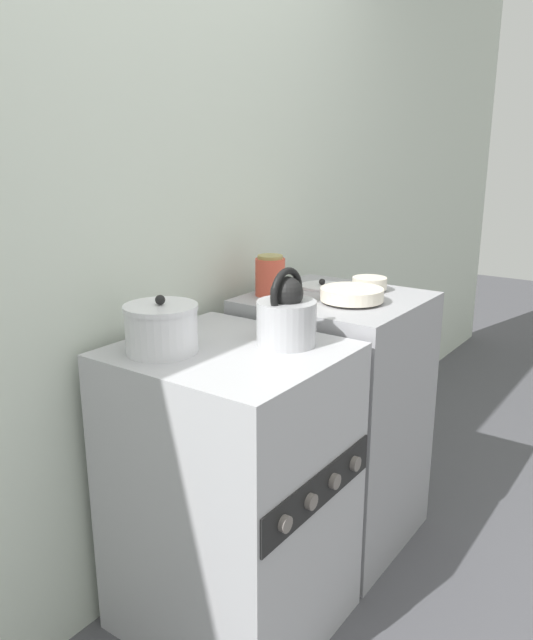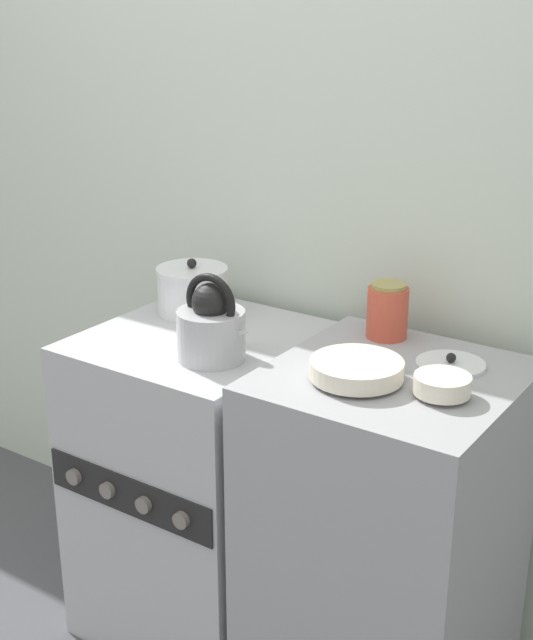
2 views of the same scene
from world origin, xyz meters
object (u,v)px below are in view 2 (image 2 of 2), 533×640
(kettle, at_px, (212,327))
(loose_pot_lid, at_px, (451,364))
(cooking_pot, at_px, (193,290))
(stove, at_px, (203,482))
(storage_jar, at_px, (387,311))
(small_ceramic_bowl, at_px, (442,385))
(enamel_bowl, at_px, (357,370))

(kettle, bearing_deg, loose_pot_lid, 20.66)
(cooking_pot, bearing_deg, stove, -46.58)
(storage_jar, bearing_deg, cooking_pot, -175.06)
(small_ceramic_bowl, bearing_deg, loose_pot_lid, 106.96)
(stove, distance_m, kettle, 0.57)
(small_ceramic_bowl, bearing_deg, storage_jar, 135.94)
(stove, bearing_deg, kettle, -40.08)
(loose_pot_lid, bearing_deg, stove, -171.74)
(cooking_pot, height_order, storage_jar, storage_jar)
(stove, xyz_separation_m, enamel_bowl, (0.54, -0.10, 0.52))
(kettle, height_order, storage_jar, kettle)
(stove, bearing_deg, cooking_pot, 133.42)
(stove, distance_m, cooking_pot, 0.56)
(stove, bearing_deg, enamel_bowl, -10.71)
(enamel_bowl, bearing_deg, small_ceramic_bowl, 8.93)
(cooking_pot, xyz_separation_m, loose_pot_lid, (0.82, -0.04, -0.02))
(enamel_bowl, xyz_separation_m, small_ceramic_bowl, (0.20, 0.03, 0.00))
(kettle, relative_size, small_ceramic_bowl, 1.79)
(enamel_bowl, bearing_deg, stove, 169.29)
(stove, xyz_separation_m, storage_jar, (0.47, 0.19, 0.57))
(kettle, relative_size, storage_jar, 1.57)
(kettle, xyz_separation_m, enamel_bowl, (0.41, 0.01, -0.02))
(stove, height_order, kettle, kettle)
(stove, height_order, loose_pot_lid, loose_pot_lid)
(stove, height_order, storage_jar, storage_jar)
(kettle, distance_m, small_ceramic_bowl, 0.61)
(storage_jar, bearing_deg, loose_pot_lid, -22.22)
(enamel_bowl, xyz_separation_m, storage_jar, (-0.07, 0.29, 0.04))
(cooking_pot, xyz_separation_m, enamel_bowl, (0.67, -0.24, -0.00))
(kettle, relative_size, enamel_bowl, 1.05)
(stove, xyz_separation_m, cooking_pot, (-0.13, 0.14, 0.52))
(stove, bearing_deg, small_ceramic_bowl, -5.54)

